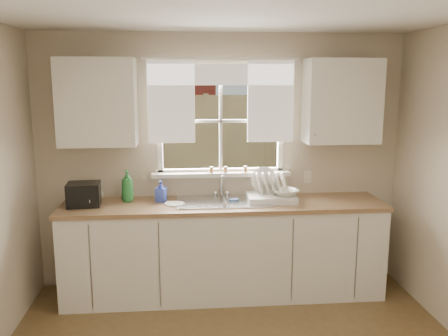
{
  "coord_description": "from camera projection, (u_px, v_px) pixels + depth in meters",
  "views": [
    {
      "loc": [
        -0.37,
        -2.63,
        2.07
      ],
      "look_at": [
        0.0,
        1.65,
        1.25
      ],
      "focal_mm": 38.0,
      "sensor_mm": 36.0,
      "label": 1
    }
  ],
  "objects": [
    {
      "name": "wall_outlet",
      "position": [
        307.0,
        177.0,
        4.81
      ],
      "size": [
        0.08,
        0.01,
        0.12
      ],
      "primitive_type": "cube",
      "color": "beige",
      "rests_on": "room_walls"
    },
    {
      "name": "base_cabinets",
      "position": [
        224.0,
        251.0,
        4.56
      ],
      "size": [
        3.0,
        0.62,
        0.87
      ],
      "primitive_type": "cube",
      "color": "white",
      "rests_on": "ground"
    },
    {
      "name": "bowl",
      "position": [
        285.0,
        192.0,
        4.49
      ],
      "size": [
        0.3,
        0.3,
        0.06
      ],
      "primitive_type": "imported",
      "rotation": [
        0.0,
        0.0,
        0.34
      ],
      "color": "white",
      "rests_on": "dish_rack"
    },
    {
      "name": "sink",
      "position": [
        223.0,
        209.0,
        4.51
      ],
      "size": [
        0.88,
        0.52,
        0.4
      ],
      "color": "#B7B7BC",
      "rests_on": "countertop"
    },
    {
      "name": "backyard",
      "position": [
        223.0,
        15.0,
        10.63
      ],
      "size": [
        20.0,
        10.0,
        6.13
      ],
      "color": "#335421",
      "rests_on": "ground"
    },
    {
      "name": "soap_bottle_c",
      "position": [
        97.0,
        192.0,
        4.55
      ],
      "size": [
        0.16,
        0.16,
        0.17
      ],
      "primitive_type": "imported",
      "rotation": [
        0.0,
        0.0,
        -0.23
      ],
      "color": "beige",
      "rests_on": "countertop"
    },
    {
      "name": "saucer",
      "position": [
        175.0,
        204.0,
        4.4
      ],
      "size": [
        0.18,
        0.18,
        0.01
      ],
      "primitive_type": "cylinder",
      "color": "beige",
      "rests_on": "countertop"
    },
    {
      "name": "sill_jars",
      "position": [
        227.0,
        169.0,
        4.68
      ],
      "size": [
        0.38,
        0.04,
        0.06
      ],
      "color": "brown",
      "rests_on": "window"
    },
    {
      "name": "window",
      "position": [
        221.0,
        138.0,
        4.67
      ],
      "size": [
        1.38,
        0.16,
        1.06
      ],
      "color": "white",
      "rests_on": "room_walls"
    },
    {
      "name": "room_walls",
      "position": [
        250.0,
        226.0,
        2.7
      ],
      "size": [
        3.62,
        4.02,
        2.5
      ],
      "color": "beige",
      "rests_on": "ground"
    },
    {
      "name": "cup",
      "position": [
        91.0,
        201.0,
        4.31
      ],
      "size": [
        0.14,
        0.14,
        0.11
      ],
      "primitive_type": "imported",
      "rotation": [
        0.0,
        0.0,
        -0.02
      ],
      "color": "silver",
      "rests_on": "countertop"
    },
    {
      "name": "upper_cabinet_left",
      "position": [
        97.0,
        102.0,
        4.34
      ],
      "size": [
        0.7,
        0.33,
        0.8
      ],
      "primitive_type": "cube",
      "color": "white",
      "rests_on": "room_walls"
    },
    {
      "name": "countertop",
      "position": [
        224.0,
        205.0,
        4.47
      ],
      "size": [
        3.04,
        0.65,
        0.04
      ],
      "primitive_type": "cube",
      "color": "olive",
      "rests_on": "base_cabinets"
    },
    {
      "name": "black_appliance",
      "position": [
        84.0,
        194.0,
        4.35
      ],
      "size": [
        0.31,
        0.28,
        0.21
      ],
      "primitive_type": "cube",
      "rotation": [
        0.0,
        0.0,
        0.08
      ],
      "color": "black",
      "rests_on": "countertop"
    },
    {
      "name": "upper_cabinet_right",
      "position": [
        342.0,
        101.0,
        4.53
      ],
      "size": [
        0.7,
        0.33,
        0.8
      ],
      "primitive_type": "cube",
      "color": "white",
      "rests_on": "room_walls"
    },
    {
      "name": "dish_rack",
      "position": [
        271.0,
        193.0,
        4.53
      ],
      "size": [
        0.46,
        0.35,
        0.31
      ],
      "color": "white",
      "rests_on": "countertop"
    },
    {
      "name": "soap_bottle_a",
      "position": [
        127.0,
        186.0,
        4.49
      ],
      "size": [
        0.13,
        0.14,
        0.31
      ],
      "primitive_type": "imported",
      "rotation": [
        0.0,
        0.0,
        -0.16
      ],
      "color": "#297E3A",
      "rests_on": "countertop"
    },
    {
      "name": "soap_bottle_b",
      "position": [
        161.0,
        191.0,
        4.5
      ],
      "size": [
        0.11,
        0.11,
        0.2
      ],
      "primitive_type": "imported",
      "rotation": [
        0.0,
        0.0,
        -0.29
      ],
      "color": "blue",
      "rests_on": "countertop"
    },
    {
      "name": "curtains",
      "position": [
        221.0,
        92.0,
        4.54
      ],
      "size": [
        1.5,
        0.03,
        0.81
      ],
      "color": "white",
      "rests_on": "room_walls"
    }
  ]
}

